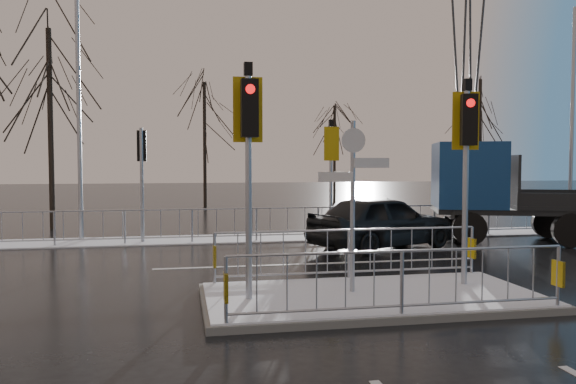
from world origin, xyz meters
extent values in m
plane|color=black|center=(0.00, 0.00, 0.00)|extent=(120.00, 120.00, 0.00)
cube|color=white|center=(0.00, 8.60, 0.02)|extent=(30.00, 2.00, 0.04)
cube|color=silver|center=(0.00, 3.80, 0.00)|extent=(8.00, 0.15, 0.01)
cube|color=#60605C|center=(0.00, 0.00, 0.06)|extent=(6.00, 3.00, 0.12)
cube|color=white|center=(0.00, 0.00, 0.14)|extent=(5.85, 2.85, 0.03)
cube|color=gold|center=(-2.70, -1.38, 0.67)|extent=(0.05, 0.28, 0.42)
cube|color=gold|center=(2.70, -1.38, 0.67)|extent=(0.05, 0.28, 0.42)
cube|color=gold|center=(-2.70, 1.38, 0.67)|extent=(0.05, 0.28, 0.42)
cube|color=gold|center=(2.70, 1.38, 0.67)|extent=(0.05, 0.28, 0.42)
cylinder|color=#999EA7|center=(-2.20, 0.00, 2.02)|extent=(0.11, 0.11, 3.80)
cube|color=black|center=(-2.20, -0.18, 3.37)|extent=(0.28, 0.22, 0.95)
cylinder|color=red|center=(-2.20, -0.29, 3.67)|extent=(0.16, 0.04, 0.16)
cube|color=#C7A10B|center=(-2.20, 0.07, 3.37)|extent=(0.50, 0.03, 1.10)
cube|color=black|center=(-2.20, 0.00, 4.04)|extent=(0.14, 0.14, 0.22)
cylinder|color=#999EA7|center=(2.00, 0.40, 1.97)|extent=(0.11, 0.11, 3.70)
cube|color=black|center=(1.95, 0.23, 3.27)|extent=(0.33, 0.28, 0.95)
cylinder|color=red|center=(1.93, 0.12, 3.57)|extent=(0.16, 0.08, 0.16)
cube|color=#C7A10B|center=(2.02, 0.47, 3.27)|extent=(0.49, 0.16, 1.10)
cube|color=black|center=(2.00, 0.40, 3.94)|extent=(0.14, 0.14, 0.22)
cylinder|color=#999EA7|center=(-0.30, 0.20, 1.67)|extent=(0.09, 0.09, 3.10)
cube|color=silver|center=(0.05, 0.20, 2.47)|extent=(0.70, 0.14, 0.18)
cube|color=silver|center=(-0.62, 0.20, 2.22)|extent=(0.62, 0.15, 0.18)
cylinder|color=silver|center=(-0.30, 0.17, 2.87)|extent=(0.44, 0.03, 0.44)
cylinder|color=#999EA7|center=(-4.50, 8.30, 1.79)|extent=(0.11, 0.11, 3.50)
cube|color=black|center=(-4.50, 8.48, 2.99)|extent=(0.28, 0.22, 0.95)
cylinder|color=red|center=(-4.50, 8.59, 3.29)|extent=(0.16, 0.04, 0.16)
cylinder|color=#999EA7|center=(1.50, 8.30, 1.84)|extent=(0.11, 0.11, 3.60)
cube|color=black|center=(1.50, 8.48, 3.09)|extent=(0.28, 0.22, 0.95)
cylinder|color=red|center=(1.50, 8.59, 3.39)|extent=(0.16, 0.04, 0.16)
cube|color=#C7A10B|center=(1.50, 8.23, 3.09)|extent=(0.50, 0.03, 1.10)
cube|color=black|center=(1.50, 8.30, 3.76)|extent=(0.14, 0.14, 0.22)
cylinder|color=#999EA7|center=(6.50, 8.30, 1.79)|extent=(0.11, 0.11, 3.50)
cube|color=black|center=(6.45, 8.47, 2.99)|extent=(0.33, 0.28, 0.95)
cylinder|color=red|center=(6.43, 8.58, 3.29)|extent=(0.16, 0.08, 0.16)
cube|color=black|center=(6.50, 8.30, 3.66)|extent=(0.14, 0.14, 0.22)
imported|color=black|center=(2.38, 5.89, 0.78)|extent=(4.92, 3.45, 1.56)
cylinder|color=black|center=(5.14, 5.92, 0.51)|extent=(1.06, 0.63, 1.01)
cylinder|color=black|center=(5.86, 7.93, 0.51)|extent=(1.06, 0.63, 1.01)
cylinder|color=black|center=(7.81, 4.97, 0.51)|extent=(1.06, 0.63, 1.01)
cylinder|color=black|center=(8.53, 6.97, 0.51)|extent=(1.06, 0.63, 1.01)
cube|color=black|center=(7.79, 6.11, 0.99)|extent=(7.08, 4.44, 0.16)
cube|color=navy|center=(5.59, 6.89, 2.09)|extent=(2.72, 2.97, 2.03)
cube|color=black|center=(6.52, 6.56, 2.49)|extent=(0.72, 1.92, 1.11)
cube|color=#2D3033|center=(5.02, 7.09, 0.96)|extent=(0.90, 2.24, 0.35)
cube|color=black|center=(6.79, 6.47, 1.94)|extent=(0.89, 2.32, 1.52)
cylinder|color=black|center=(-8.00, 12.50, 3.68)|extent=(0.20, 0.20, 7.36)
cylinder|color=black|center=(-2.00, 22.00, 3.45)|extent=(0.19, 0.19, 6.90)
cylinder|color=black|center=(6.00, 24.00, 2.99)|extent=(0.16, 0.16, 5.98)
cylinder|color=black|center=(14.00, 21.00, 3.68)|extent=(0.20, 0.20, 7.36)
cylinder|color=#999EA7|center=(10.50, 8.50, 4.00)|extent=(0.14, 0.14, 8.00)
cylinder|color=#999EA7|center=(-6.50, 9.50, 4.10)|extent=(0.14, 0.14, 8.20)
cylinder|color=#2D3033|center=(18.60, 30.60, 10.00)|extent=(1.18, 1.18, 19.97)
cylinder|color=#2D3033|center=(17.40, 30.60, 10.00)|extent=(1.18, 1.18, 19.97)
cylinder|color=#2D3033|center=(18.60, 29.40, 10.00)|extent=(1.18, 1.18, 19.97)
cylinder|color=#2D3033|center=(17.40, 29.40, 10.00)|extent=(1.18, 1.18, 19.97)
camera|label=1|loc=(-3.33, -9.43, 2.47)|focal=35.00mm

